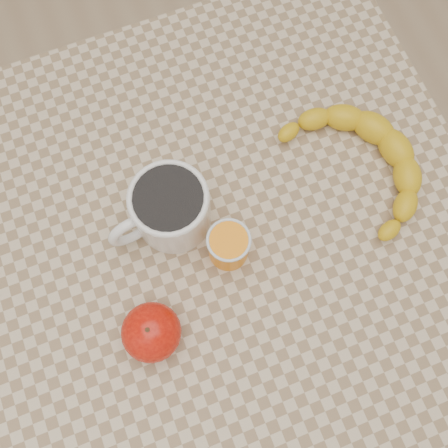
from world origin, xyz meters
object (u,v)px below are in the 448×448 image
object	(u,v)px
coffee_mug	(169,208)
apple	(151,332)
banana	(361,164)
orange_juice_glass	(229,246)
table	(224,242)

from	to	relation	value
coffee_mug	apple	size ratio (longest dim) A/B	1.79
coffee_mug	banana	world-z (taller)	coffee_mug
orange_juice_glass	apple	bearing A→B (deg)	-152.50
apple	table	bearing A→B (deg)	36.69
orange_juice_glass	banana	bearing A→B (deg)	11.60
table	apple	world-z (taller)	apple
table	banana	size ratio (longest dim) A/B	2.52
orange_juice_glass	apple	distance (m)	0.16
banana	apple	bearing A→B (deg)	-172.30
apple	banana	xyz separation A→B (m)	(0.38, 0.12, -0.01)
coffee_mug	orange_juice_glass	distance (m)	0.10
coffee_mug	apple	distance (m)	0.17
coffee_mug	banana	xyz separation A→B (m)	(0.30, -0.03, -0.03)
table	orange_juice_glass	size ratio (longest dim) A/B	10.99
table	banana	distance (m)	0.25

